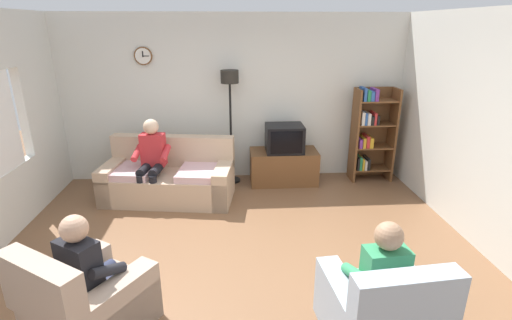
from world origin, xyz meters
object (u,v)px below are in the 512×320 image
Objects in this scene: tv at (284,138)px; armchair_near_bookshelf at (379,314)px; tv_stand at (284,166)px; floor_lamp at (230,96)px; couch at (169,179)px; person_on_couch at (151,157)px; armchair_near_window at (87,304)px; bookshelf at (370,132)px; person_in_left_armchair at (91,267)px; person_in_right_armchair at (378,274)px.

tv reaches higher than armchair_near_bookshelf.
floor_lamp is at bearing 173.47° from tv_stand.
person_on_couch is (-0.21, -0.11, 0.39)m from couch.
armchair_near_bookshelf is at bearing -84.95° from tv.
tv_stand is at bearing -6.53° from floor_lamp.
couch is 1.93m from tv.
floor_lamp is (0.95, 0.60, 1.14)m from couch.
person_on_couch reaches higher than armchair_near_window.
couch is at bearing -147.64° from floor_lamp.
couch is 3.34m from bookshelf.
armchair_near_window is at bearing -110.53° from floor_lamp.
bookshelf is (3.26, 0.57, 0.51)m from couch.
bookshelf is at bearing 72.26° from armchair_near_bookshelf.
floor_lamp reaches higher than couch.
bookshelf is 2.39m from floor_lamp.
person_on_couch is 2.53m from person_in_left_armchair.
bookshelf is 1.34× the size of armchair_near_window.
person_in_left_armchair is at bearing 171.57° from armchair_near_bookshelf.
armchair_near_window is at bearing 173.49° from armchair_near_bookshelf.
armchair_near_bookshelf is at bearing -84.99° from tv_stand.
armchair_near_window reaches higher than tv_stand.
couch is 2.12× the size of armchair_near_bookshelf.
bookshelf is at bearing 42.51° from person_in_left_armchair.
couch is 1.79× the size of person_in_right_armchair.
person_in_left_armchair is (0.05, 0.07, 0.32)m from armchair_near_window.
couch is 1.62× the size of person_on_couch.
person_in_right_armchair is at bearing 95.02° from armchair_near_bookshelf.
tv_stand is at bearing -177.25° from bookshelf.
bookshelf is 1.41× the size of person_in_left_armchair.
person_on_couch is at bearing 129.74° from person_in_right_armchair.
tv is at bearing 56.57° from person_in_left_armchair.
armchair_near_bookshelf is (1.17, -3.59, -1.16)m from floor_lamp.
armchair_near_window is 2.43m from person_in_right_armchair.
person_in_right_armchair reaches higher than armchair_near_window.
person_in_left_armchair is (-3.50, -3.21, -0.21)m from bookshelf.
person_in_left_armchair reaches higher than armchair_near_window.
floor_lamp is 3.78m from person_in_right_armchair.
person_on_couch is (-2.02, -0.61, 0.42)m from tv_stand.
person_on_couch is (-3.47, -0.68, -0.12)m from bookshelf.
person_on_couch reaches higher than tv_stand.
person_in_right_armchair is (-1.15, -3.47, -0.21)m from bookshelf.
armchair_near_window is 0.95× the size of person_on_couch.
person_on_couch is 3.63m from person_in_right_armchair.
floor_lamp reaches higher than armchair_near_window.
couch is at bearing 126.03° from person_in_right_armchair.
armchair_near_bookshelf is at bearing -71.93° from floor_lamp.
person_in_left_armchair reaches higher than tv_stand.
armchair_near_bookshelf is 0.33m from person_in_right_armchair.
bookshelf is (1.44, 0.07, 0.54)m from tv_stand.
floor_lamp is 1.65× the size of person_in_right_armchair.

